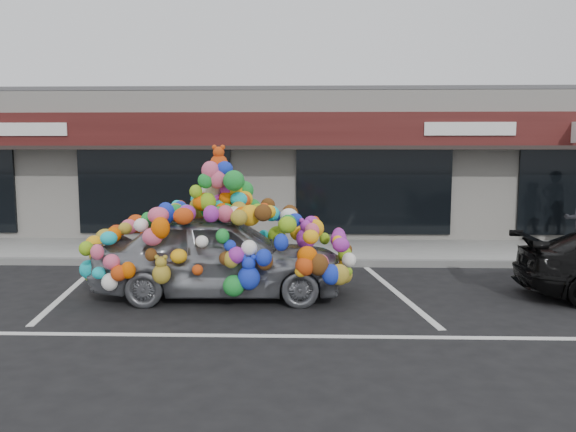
{
  "coord_description": "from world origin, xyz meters",
  "views": [
    {
      "loc": [
        1.12,
        -9.83,
        2.54
      ],
      "look_at": [
        0.79,
        1.4,
        1.26
      ],
      "focal_mm": 35.0,
      "sensor_mm": 36.0,
      "label": 1
    }
  ],
  "objects": [
    {
      "name": "ground",
      "position": [
        0.0,
        0.0,
        0.0
      ],
      "size": [
        90.0,
        90.0,
        0.0
      ],
      "primitive_type": "plane",
      "color": "black",
      "rests_on": "ground"
    },
    {
      "name": "shop_building",
      "position": [
        0.0,
        8.44,
        2.16
      ],
      "size": [
        24.0,
        7.2,
        4.31
      ],
      "color": "white",
      "rests_on": "ground"
    },
    {
      "name": "sidewalk",
      "position": [
        0.0,
        4.0,
        0.07
      ],
      "size": [
        26.0,
        3.0,
        0.15
      ],
      "primitive_type": "cube",
      "color": "gray",
      "rests_on": "ground"
    },
    {
      "name": "kerb",
      "position": [
        0.0,
        2.5,
        0.07
      ],
      "size": [
        26.0,
        0.18,
        0.16
      ],
      "primitive_type": "cube",
      "color": "slate",
      "rests_on": "ground"
    },
    {
      "name": "parking_stripe_left",
      "position": [
        -3.2,
        0.2,
        0.0
      ],
      "size": [
        0.73,
        4.37,
        0.01
      ],
      "primitive_type": "cube",
      "rotation": [
        0.0,
        0.0,
        0.14
      ],
      "color": "silver",
      "rests_on": "ground"
    },
    {
      "name": "parking_stripe_mid",
      "position": [
        2.8,
        0.2,
        0.0
      ],
      "size": [
        0.73,
        4.37,
        0.01
      ],
      "primitive_type": "cube",
      "rotation": [
        0.0,
        0.0,
        0.14
      ],
      "color": "silver",
      "rests_on": "ground"
    },
    {
      "name": "lane_line",
      "position": [
        2.0,
        -2.3,
        0.0
      ],
      "size": [
        14.0,
        0.12,
        0.01
      ],
      "primitive_type": "cube",
      "color": "silver",
      "rests_on": "ground"
    },
    {
      "name": "toy_car",
      "position": [
        -0.35,
        -0.14,
        0.91
      ],
      "size": [
        3.12,
        4.63,
        2.68
      ],
      "rotation": [
        0.0,
        0.0,
        1.6
      ],
      "color": "#9EA5A9",
      "rests_on": "ground"
    }
  ]
}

